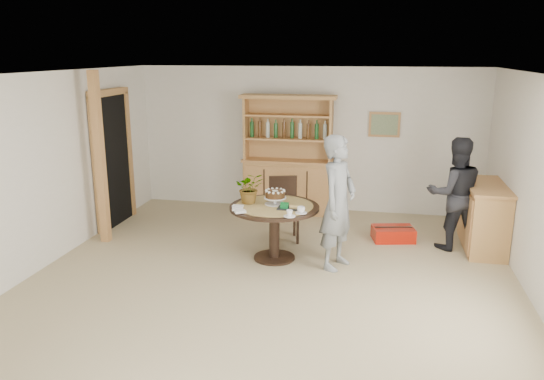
{
  "coord_description": "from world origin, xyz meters",
  "views": [
    {
      "loc": [
        1.21,
        -5.63,
        2.75
      ],
      "look_at": [
        -0.07,
        0.7,
        1.05
      ],
      "focal_mm": 35.0,
      "sensor_mm": 36.0,
      "label": 1
    }
  ],
  "objects_px": {
    "dining_chair": "(284,204)",
    "hutch": "(288,173)",
    "red_suitcase": "(393,234)",
    "sideboard": "(484,217)",
    "dining_table": "(274,216)",
    "adult_person": "(455,194)",
    "teen_boy": "(338,203)"
  },
  "relations": [
    {
      "from": "hutch",
      "to": "sideboard",
      "type": "distance_m",
      "value": 3.29
    },
    {
      "from": "adult_person",
      "to": "red_suitcase",
      "type": "bearing_deg",
      "value": -20.67
    },
    {
      "from": "dining_chair",
      "to": "adult_person",
      "type": "relative_size",
      "value": 0.59
    },
    {
      "from": "sideboard",
      "to": "adult_person",
      "type": "distance_m",
      "value": 0.55
    },
    {
      "from": "hutch",
      "to": "dining_chair",
      "type": "bearing_deg",
      "value": -82.85
    },
    {
      "from": "dining_chair",
      "to": "teen_boy",
      "type": "height_order",
      "value": "teen_boy"
    },
    {
      "from": "hutch",
      "to": "red_suitcase",
      "type": "height_order",
      "value": "hutch"
    },
    {
      "from": "adult_person",
      "to": "red_suitcase",
      "type": "relative_size",
      "value": 2.39
    },
    {
      "from": "teen_boy",
      "to": "adult_person",
      "type": "xyz_separation_m",
      "value": [
        1.56,
        1.02,
        -0.07
      ]
    },
    {
      "from": "teen_boy",
      "to": "red_suitcase",
      "type": "xyz_separation_m",
      "value": [
        0.75,
        1.17,
        -0.77
      ]
    },
    {
      "from": "teen_boy",
      "to": "adult_person",
      "type": "bearing_deg",
      "value": -35.18
    },
    {
      "from": "sideboard",
      "to": "dining_chair",
      "type": "height_order",
      "value": "dining_chair"
    },
    {
      "from": "sideboard",
      "to": "red_suitcase",
      "type": "height_order",
      "value": "sideboard"
    },
    {
      "from": "sideboard",
      "to": "teen_boy",
      "type": "bearing_deg",
      "value": -151.28
    },
    {
      "from": "sideboard",
      "to": "teen_boy",
      "type": "height_order",
      "value": "teen_boy"
    },
    {
      "from": "red_suitcase",
      "to": "teen_boy",
      "type": "bearing_deg",
      "value": -135.3
    },
    {
      "from": "hutch",
      "to": "sideboard",
      "type": "xyz_separation_m",
      "value": [
        3.04,
        -1.24,
        -0.22
      ]
    },
    {
      "from": "red_suitcase",
      "to": "dining_chair",
      "type": "bearing_deg",
      "value": 175.94
    },
    {
      "from": "hutch",
      "to": "dining_chair",
      "type": "height_order",
      "value": "hutch"
    },
    {
      "from": "dining_table",
      "to": "red_suitcase",
      "type": "height_order",
      "value": "dining_table"
    },
    {
      "from": "hutch",
      "to": "teen_boy",
      "type": "relative_size",
      "value": 1.17
    },
    {
      "from": "sideboard",
      "to": "dining_table",
      "type": "distance_m",
      "value": 3.01
    },
    {
      "from": "hutch",
      "to": "red_suitcase",
      "type": "distance_m",
      "value": 2.22
    },
    {
      "from": "adult_person",
      "to": "red_suitcase",
      "type": "distance_m",
      "value": 1.08
    },
    {
      "from": "dining_table",
      "to": "red_suitcase",
      "type": "bearing_deg",
      "value": 33.74
    },
    {
      "from": "red_suitcase",
      "to": "dining_table",
      "type": "bearing_deg",
      "value": -158.84
    },
    {
      "from": "red_suitcase",
      "to": "adult_person",
      "type": "bearing_deg",
      "value": -23.4
    },
    {
      "from": "sideboard",
      "to": "dining_table",
      "type": "bearing_deg",
      "value": -160.77
    },
    {
      "from": "teen_boy",
      "to": "red_suitcase",
      "type": "bearing_deg",
      "value": -11.0
    },
    {
      "from": "teen_boy",
      "to": "red_suitcase",
      "type": "distance_m",
      "value": 1.59
    },
    {
      "from": "dining_chair",
      "to": "teen_boy",
      "type": "bearing_deg",
      "value": -63.3
    },
    {
      "from": "dining_chair",
      "to": "hutch",
      "type": "bearing_deg",
      "value": 80.55
    }
  ]
}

